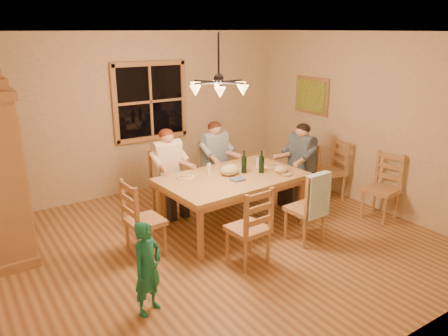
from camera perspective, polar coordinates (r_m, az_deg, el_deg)
floor at (r=5.90m, az=-0.62°, el=-9.86°), size 5.50×5.50×0.00m
ceiling at (r=5.22m, az=-0.72°, el=17.39°), size 5.50×5.00×0.02m
wall_back at (r=7.58m, az=-10.99°, el=6.93°), size 5.50×0.02×2.70m
wall_right at (r=7.23m, az=18.11°, el=5.86°), size 0.02×5.00×2.70m
window at (r=7.59m, az=-9.58°, el=8.56°), size 1.30×0.06×1.30m
painting at (r=7.95m, az=11.36°, el=9.24°), size 0.06×0.78×0.64m
chandelier at (r=5.26m, az=-0.70°, el=10.60°), size 0.77×0.68×0.71m
dining_table at (r=6.15m, az=1.10°, el=-1.92°), size 2.06×1.34×0.76m
chair_far_left at (r=6.75m, az=-7.19°, el=-3.50°), size 0.47×0.45×0.99m
chair_far_right at (r=7.19m, az=-1.10°, el=-1.98°), size 0.47×0.45×0.99m
chair_near_left at (r=5.34m, az=3.11°, el=-9.38°), size 0.47×0.45×0.99m
chair_near_right at (r=5.96m, az=10.49°, el=-6.61°), size 0.47×0.45×0.99m
chair_end_left at (r=5.61m, az=-10.19°, el=-8.23°), size 0.45×0.47×0.99m
chair_end_right at (r=7.15m, az=9.81°, el=-2.36°), size 0.45×0.47×0.99m
adult_woman at (r=6.57m, az=-7.37°, el=0.88°), size 0.41×0.44×0.87m
adult_plaid_man at (r=7.03m, az=-1.13°, el=2.15°), size 0.41×0.44×0.87m
adult_slate_man at (r=6.99m, az=10.04°, el=1.78°), size 0.44×0.41×0.87m
towel at (r=5.70m, az=12.11°, el=-3.57°), size 0.39×0.12×0.58m
wine_bottle_a at (r=6.21m, az=2.63°, el=0.81°), size 0.08×0.08×0.33m
wine_bottle_b at (r=6.24m, az=4.93°, el=0.86°), size 0.08×0.08×0.33m
plate_woman at (r=6.08m, az=-5.02°, el=-1.15°), size 0.26×0.26×0.02m
plate_plaid at (r=6.50m, az=1.36°, el=0.18°), size 0.26×0.26×0.02m
plate_slate at (r=6.60m, az=6.02°, el=0.35°), size 0.26×0.26×0.02m
wine_glass_a at (r=6.23m, az=-1.98°, el=-0.05°), size 0.06×0.06×0.14m
wine_glass_b at (r=6.53m, az=4.46°, el=0.77°), size 0.06×0.06×0.14m
cap at (r=6.28m, az=7.47°, el=-0.19°), size 0.20×0.20×0.11m
napkin at (r=5.94m, az=1.80°, el=-1.49°), size 0.19×0.15×0.03m
cloth_bundle at (r=6.14m, az=0.74°, el=-0.24°), size 0.28×0.22×0.15m
child at (r=4.46m, az=-9.96°, el=-12.77°), size 0.42×0.36×0.98m
chair_spare_front at (r=6.92m, az=19.69°, el=-3.89°), size 0.49×0.50×0.99m
chair_spare_back at (r=7.53m, az=13.53°, el=-1.57°), size 0.52×0.53×0.99m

